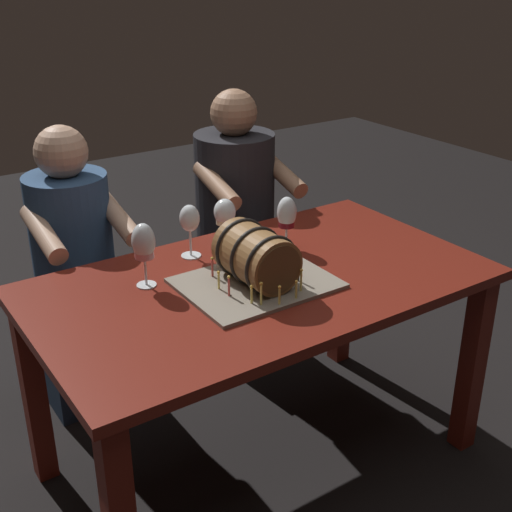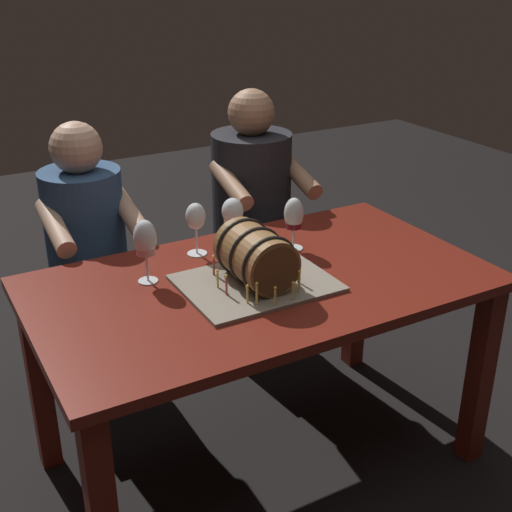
{
  "view_description": "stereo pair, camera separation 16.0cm",
  "coord_description": "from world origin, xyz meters",
  "px_view_note": "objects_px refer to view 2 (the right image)",
  "views": [
    {
      "loc": [
        -1.11,
        -1.62,
        1.7
      ],
      "look_at": [
        -0.04,
        -0.03,
        0.83
      ],
      "focal_mm": 47.52,
      "sensor_mm": 36.0,
      "label": 1
    },
    {
      "loc": [
        -0.97,
        -1.7,
        1.7
      ],
      "look_at": [
        -0.04,
        -0.03,
        0.83
      ],
      "focal_mm": 47.52,
      "sensor_mm": 36.0,
      "label": 2
    }
  ],
  "objects_px": {
    "wine_glass_empty": "(196,218)",
    "wine_glass_white": "(233,213)",
    "wine_glass_red": "(294,216)",
    "person_seated_left": "(91,278)",
    "wine_glass_rose": "(145,241)",
    "person_seated_right": "(252,234)",
    "dining_table": "(261,308)",
    "barrel_cake": "(256,261)"
  },
  "relations": [
    {
      "from": "wine_glass_empty",
      "to": "wine_glass_white",
      "type": "relative_size",
      "value": 1.1
    },
    {
      "from": "wine_glass_red",
      "to": "wine_glass_white",
      "type": "distance_m",
      "value": 0.22
    },
    {
      "from": "wine_glass_empty",
      "to": "person_seated_left",
      "type": "bearing_deg",
      "value": 120.55
    },
    {
      "from": "wine_glass_rose",
      "to": "wine_glass_white",
      "type": "height_order",
      "value": "wine_glass_rose"
    },
    {
      "from": "wine_glass_red",
      "to": "wine_glass_rose",
      "type": "bearing_deg",
      "value": 179.48
    },
    {
      "from": "wine_glass_white",
      "to": "person_seated_right",
      "type": "distance_m",
      "value": 0.61
    },
    {
      "from": "dining_table",
      "to": "person_seated_right",
      "type": "bearing_deg",
      "value": 63.33
    },
    {
      "from": "dining_table",
      "to": "person_seated_left",
      "type": "xyz_separation_m",
      "value": [
        -0.37,
        0.73,
        -0.12
      ]
    },
    {
      "from": "barrel_cake",
      "to": "wine_glass_rose",
      "type": "distance_m",
      "value": 0.35
    },
    {
      "from": "wine_glass_red",
      "to": "wine_glass_empty",
      "type": "height_order",
      "value": "wine_glass_red"
    },
    {
      "from": "wine_glass_empty",
      "to": "wine_glass_white",
      "type": "xyz_separation_m",
      "value": [
        0.16,
        0.03,
        -0.02
      ]
    },
    {
      "from": "wine_glass_rose",
      "to": "person_seated_left",
      "type": "relative_size",
      "value": 0.18
    },
    {
      "from": "barrel_cake",
      "to": "wine_glass_empty",
      "type": "bearing_deg",
      "value": 101.64
    },
    {
      "from": "wine_glass_rose",
      "to": "person_seated_left",
      "type": "xyz_separation_m",
      "value": [
        -0.04,
        0.57,
        -0.37
      ]
    },
    {
      "from": "dining_table",
      "to": "person_seated_left",
      "type": "height_order",
      "value": "person_seated_left"
    },
    {
      "from": "barrel_cake",
      "to": "wine_glass_red",
      "type": "bearing_deg",
      "value": 35.99
    },
    {
      "from": "dining_table",
      "to": "wine_glass_white",
      "type": "bearing_deg",
      "value": 79.83
    },
    {
      "from": "dining_table",
      "to": "wine_glass_red",
      "type": "height_order",
      "value": "wine_glass_red"
    },
    {
      "from": "wine_glass_rose",
      "to": "person_seated_left",
      "type": "height_order",
      "value": "person_seated_left"
    },
    {
      "from": "wine_glass_empty",
      "to": "person_seated_right",
      "type": "relative_size",
      "value": 0.16
    },
    {
      "from": "dining_table",
      "to": "person_seated_right",
      "type": "distance_m",
      "value": 0.82
    },
    {
      "from": "barrel_cake",
      "to": "wine_glass_red",
      "type": "height_order",
      "value": "barrel_cake"
    },
    {
      "from": "barrel_cake",
      "to": "person_seated_left",
      "type": "xyz_separation_m",
      "value": [
        -0.33,
        0.76,
        -0.31
      ]
    },
    {
      "from": "wine_glass_red",
      "to": "wine_glass_empty",
      "type": "xyz_separation_m",
      "value": [
        -0.32,
        0.12,
        0.01
      ]
    },
    {
      "from": "person_seated_left",
      "to": "barrel_cake",
      "type": "bearing_deg",
      "value": -66.53
    },
    {
      "from": "wine_glass_rose",
      "to": "wine_glass_empty",
      "type": "bearing_deg",
      "value": 27.72
    },
    {
      "from": "wine_glass_white",
      "to": "person_seated_right",
      "type": "height_order",
      "value": "person_seated_right"
    },
    {
      "from": "dining_table",
      "to": "wine_glass_white",
      "type": "distance_m",
      "value": 0.38
    },
    {
      "from": "wine_glass_red",
      "to": "wine_glass_rose",
      "type": "height_order",
      "value": "wine_glass_rose"
    },
    {
      "from": "wine_glass_red",
      "to": "wine_glass_white",
      "type": "relative_size",
      "value": 1.11
    },
    {
      "from": "person_seated_right",
      "to": "wine_glass_white",
      "type": "bearing_deg",
      "value": -126.24
    },
    {
      "from": "wine_glass_empty",
      "to": "barrel_cake",
      "type": "bearing_deg",
      "value": -78.36
    },
    {
      "from": "person_seated_left",
      "to": "person_seated_right",
      "type": "height_order",
      "value": "person_seated_right"
    },
    {
      "from": "barrel_cake",
      "to": "wine_glass_rose",
      "type": "bearing_deg",
      "value": 146.91
    },
    {
      "from": "wine_glass_rose",
      "to": "barrel_cake",
      "type": "bearing_deg",
      "value": -33.09
    },
    {
      "from": "person_seated_right",
      "to": "wine_glass_empty",
      "type": "bearing_deg",
      "value": -135.97
    },
    {
      "from": "dining_table",
      "to": "person_seated_left",
      "type": "distance_m",
      "value": 0.82
    },
    {
      "from": "dining_table",
      "to": "wine_glass_empty",
      "type": "distance_m",
      "value": 0.38
    },
    {
      "from": "wine_glass_empty",
      "to": "wine_glass_rose",
      "type": "relative_size",
      "value": 0.89
    },
    {
      "from": "dining_table",
      "to": "wine_glass_rose",
      "type": "xyz_separation_m",
      "value": [
        -0.33,
        0.16,
        0.25
      ]
    },
    {
      "from": "barrel_cake",
      "to": "wine_glass_rose",
      "type": "xyz_separation_m",
      "value": [
        -0.29,
        0.19,
        0.06
      ]
    },
    {
      "from": "person_seated_left",
      "to": "person_seated_right",
      "type": "xyz_separation_m",
      "value": [
        0.73,
        0.0,
        0.04
      ]
    }
  ]
}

